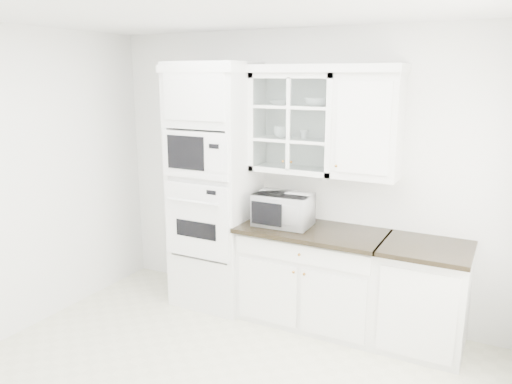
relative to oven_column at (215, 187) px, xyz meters
The scene contains 12 objects.
room_shell 1.37m from the oven_column, 52.79° to the right, with size 4.00×3.50×2.70m.
oven_column is the anchor object (origin of this frame).
base_cabinet_run 1.27m from the oven_column, ahead, with size 1.32×0.67×0.92m.
extra_base_cabinet 2.16m from the oven_column, ahead, with size 0.72×0.67×0.92m.
upper_cabinet_glass 1.03m from the oven_column, 12.10° to the left, with size 0.80×0.33×0.90m.
upper_cabinet_solid 1.60m from the oven_column, ahead, with size 0.55×0.33×0.90m, color white.
crown_molding 1.33m from the oven_column, 11.90° to the left, with size 2.14×0.38×0.07m, color white.
countertop_microwave 0.76m from the oven_column, ahead, with size 0.51×0.43×0.30m, color white.
bowl_a 1.05m from the oven_column, 14.20° to the left, with size 0.18×0.18×0.05m, color white.
bowl_b 1.31m from the oven_column, ahead, with size 0.22×0.22×0.07m, color white.
cup_a 0.87m from the oven_column, 14.07° to the left, with size 0.14×0.14×0.11m, color white.
cup_b 1.04m from the oven_column, 12.27° to the left, with size 0.09×0.09×0.08m, color white.
Camera 1 is at (1.82, -2.64, 2.28)m, focal length 35.00 mm.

